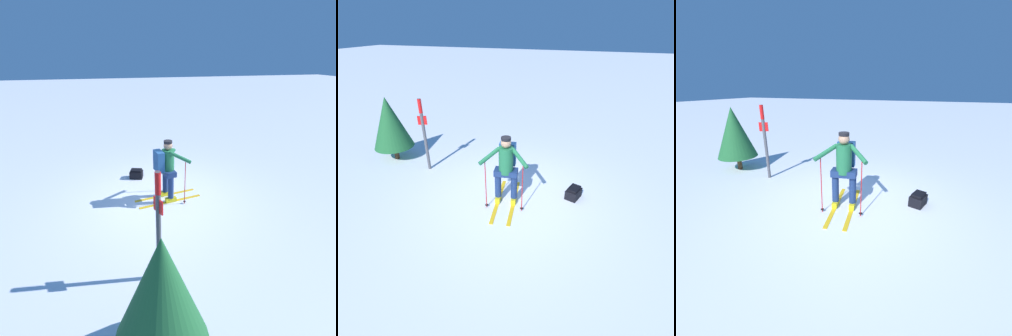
% 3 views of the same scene
% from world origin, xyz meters
% --- Properties ---
extents(ground_plane, '(80.00, 80.00, 0.00)m').
position_xyz_m(ground_plane, '(0.00, 0.00, 0.00)').
color(ground_plane, white).
extents(skier, '(1.83, 1.07, 1.66)m').
position_xyz_m(skier, '(0.17, -0.03, 0.96)').
color(skier, gold).
rests_on(skier, ground_plane).
extents(dropped_backpack, '(0.46, 0.39, 0.29)m').
position_xyz_m(dropped_backpack, '(-0.47, 1.49, 0.14)').
color(dropped_backpack, black).
rests_on(dropped_backpack, ground_plane).
extents(trail_marker, '(0.11, 0.23, 2.06)m').
position_xyz_m(trail_marker, '(-0.58, -2.68, 1.21)').
color(trail_marker, '#4C4C51').
rests_on(trail_marker, ground_plane).
extents(pine_tree, '(1.17, 1.17, 1.95)m').
position_xyz_m(pine_tree, '(-0.82, -4.03, 1.19)').
color(pine_tree, '#4C331E').
rests_on(pine_tree, ground_plane).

